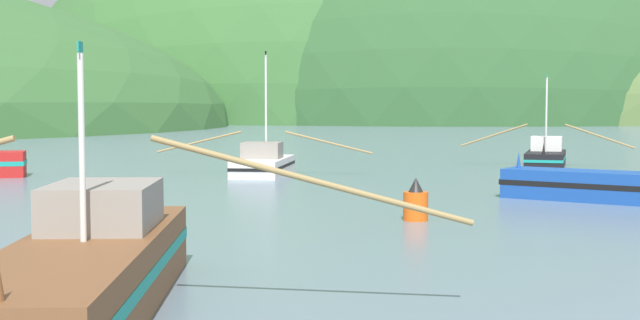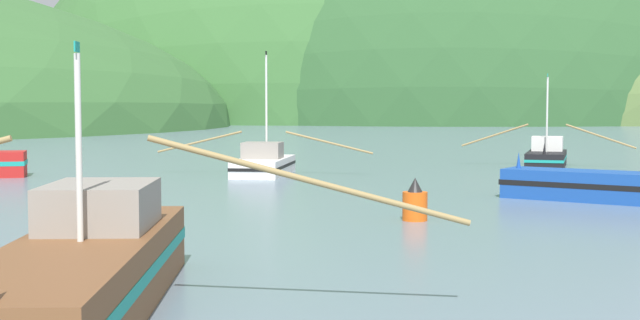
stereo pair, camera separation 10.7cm
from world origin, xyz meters
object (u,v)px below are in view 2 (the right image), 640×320
at_px(channel_buoy, 415,203).
at_px(fishing_boat_white, 264,163).
at_px(fishing_boat_black, 547,156).
at_px(fishing_boat_brown, 84,269).

bearing_deg(channel_buoy, fishing_boat_white, 100.02).
relative_size(fishing_boat_white, channel_buoy, 7.96).
xyz_separation_m(fishing_boat_white, channel_buoy, (3.50, -19.80, -0.03)).
height_order(fishing_boat_white, fishing_boat_black, fishing_boat_white).
xyz_separation_m(fishing_boat_white, fishing_boat_black, (18.39, 3.52, -0.01)).
xyz_separation_m(fishing_boat_black, channel_buoy, (-14.90, -23.32, -0.02)).
height_order(fishing_boat_white, channel_buoy, fishing_boat_white).
xyz_separation_m(fishing_boat_brown, fishing_boat_black, (24.73, 35.33, -0.25)).
bearing_deg(fishing_boat_brown, fishing_boat_white, 175.56).
bearing_deg(fishing_boat_white, fishing_boat_brown, -175.13).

